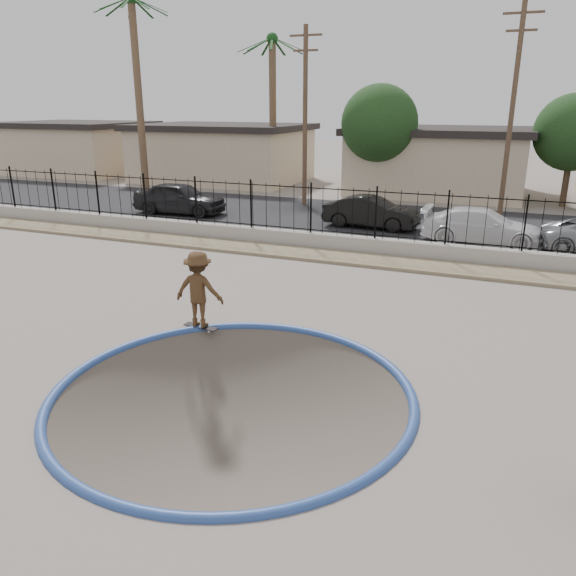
{
  "coord_description": "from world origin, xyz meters",
  "views": [
    {
      "loc": [
        4.58,
        -9.49,
        5.32
      ],
      "look_at": [
        -0.07,
        2.0,
        1.22
      ],
      "focal_mm": 35.0,
      "sensor_mm": 36.0,
      "label": 1
    }
  ],
  "objects_px": {
    "car_a": "(180,198)",
    "car_c": "(483,226)",
    "skateboard": "(201,327)",
    "skater": "(199,293)",
    "car_b": "(371,212)"
  },
  "relations": [
    {
      "from": "skater",
      "to": "skateboard",
      "type": "height_order",
      "value": "skater"
    },
    {
      "from": "skateboard",
      "to": "car_c",
      "type": "distance_m",
      "value": 13.16
    },
    {
      "from": "skater",
      "to": "car_b",
      "type": "height_order",
      "value": "skater"
    },
    {
      "from": "skateboard",
      "to": "car_c",
      "type": "relative_size",
      "value": 0.2
    },
    {
      "from": "car_a",
      "to": "car_c",
      "type": "height_order",
      "value": "car_a"
    },
    {
      "from": "car_c",
      "to": "skateboard",
      "type": "bearing_deg",
      "value": 154.42
    },
    {
      "from": "car_a",
      "to": "car_b",
      "type": "bearing_deg",
      "value": -91.68
    },
    {
      "from": "skateboard",
      "to": "skater",
      "type": "bearing_deg",
      "value": 95.68
    },
    {
      "from": "skater",
      "to": "car_b",
      "type": "bearing_deg",
      "value": -101.27
    },
    {
      "from": "car_b",
      "to": "car_c",
      "type": "distance_m",
      "value": 4.93
    },
    {
      "from": "car_a",
      "to": "car_c",
      "type": "relative_size",
      "value": 0.98
    },
    {
      "from": "skater",
      "to": "car_c",
      "type": "bearing_deg",
      "value": -122.95
    },
    {
      "from": "car_b",
      "to": "car_c",
      "type": "relative_size",
      "value": 0.89
    },
    {
      "from": "car_a",
      "to": "car_c",
      "type": "bearing_deg",
      "value": -97.24
    },
    {
      "from": "skater",
      "to": "car_c",
      "type": "distance_m",
      "value": 13.15
    }
  ]
}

